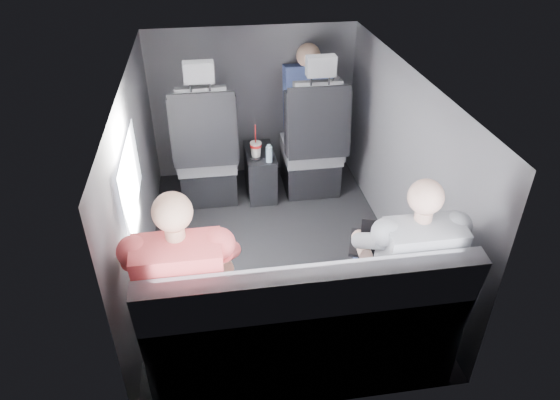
{
  "coord_description": "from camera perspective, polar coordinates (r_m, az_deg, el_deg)",
  "views": [
    {
      "loc": [
        -0.41,
        -2.9,
        2.35
      ],
      "look_at": [
        0.03,
        -0.05,
        0.5
      ],
      "focal_mm": 32.0,
      "sensor_mm": 36.0,
      "label": 1
    }
  ],
  "objects": [
    {
      "name": "laptop_white",
      "position": [
        2.74,
        -10.23,
        -6.56
      ],
      "size": [
        0.39,
        0.37,
        0.27
      ],
      "color": "silver",
      "rests_on": "passenger_rear_left"
    },
    {
      "name": "front_seat_left",
      "position": [
        4.22,
        -8.38,
        4.8
      ],
      "size": [
        0.52,
        0.58,
        1.26
      ],
      "color": "black",
      "rests_on": "floor"
    },
    {
      "name": "floor",
      "position": [
        3.75,
        -0.61,
        -6.06
      ],
      "size": [
        2.6,
        2.6,
        0.0
      ],
      "primitive_type": "plane",
      "color": "black",
      "rests_on": "ground"
    },
    {
      "name": "water_bottle",
      "position": [
        4.08,
        -1.26,
        5.29
      ],
      "size": [
        0.05,
        0.05,
        0.16
      ],
      "color": "#ADCBEA",
      "rests_on": "center_console"
    },
    {
      "name": "panel_back",
      "position": [
        2.35,
        3.96,
        -12.83
      ],
      "size": [
        1.8,
        0.02,
        1.35
      ],
      "primitive_type": "cube",
      "color": "#56565B",
      "rests_on": "floor"
    },
    {
      "name": "panel_left",
      "position": [
        3.38,
        -15.95,
        1.66
      ],
      "size": [
        0.02,
        2.6,
        1.35
      ],
      "primitive_type": "cube",
      "color": "#56565B",
      "rests_on": "floor"
    },
    {
      "name": "side_window",
      "position": [
        3.01,
        -16.68,
        2.46
      ],
      "size": [
        0.02,
        0.75,
        0.42
      ],
      "primitive_type": "cube",
      "color": "white",
      "rests_on": "panel_left"
    },
    {
      "name": "soda_cup",
      "position": [
        4.16,
        -2.78,
        5.85
      ],
      "size": [
        0.1,
        0.1,
        0.29
      ],
      "color": "white",
      "rests_on": "center_console"
    },
    {
      "name": "panel_front",
      "position": [
        4.54,
        -3.05,
        11.0
      ],
      "size": [
        1.8,
        0.02,
        1.35
      ],
      "primitive_type": "cube",
      "color": "#56565B",
      "rests_on": "floor"
    },
    {
      "name": "panel_right",
      "position": [
        3.59,
        13.72,
        3.93
      ],
      "size": [
        0.02,
        2.6,
        1.35
      ],
      "primitive_type": "cube",
      "color": "#56565B",
      "rests_on": "floor"
    },
    {
      "name": "ceiling",
      "position": [
        3.09,
        -0.76,
        13.85
      ],
      "size": [
        2.6,
        2.6,
        0.0
      ],
      "primitive_type": "plane",
      "rotation": [
        3.14,
        0.0,
        0.0
      ],
      "color": "#B2B2AD",
      "rests_on": "panel_back"
    },
    {
      "name": "passenger_rear_left",
      "position": [
        2.59,
        -10.84,
        -9.51
      ],
      "size": [
        0.51,
        0.63,
        1.24
      ],
      "color": "#38373D",
      "rests_on": "rear_bench"
    },
    {
      "name": "center_console",
      "position": [
        4.36,
        -2.28,
        3.18
      ],
      "size": [
        0.24,
        0.48,
        0.41
      ],
      "color": "black",
      "rests_on": "floor"
    },
    {
      "name": "passenger_rear_right",
      "position": [
        2.77,
        13.95,
        -7.16
      ],
      "size": [
        0.48,
        0.61,
        1.2
      ],
      "color": "navy",
      "rests_on": "rear_bench"
    },
    {
      "name": "laptop_black",
      "position": [
        2.85,
        12.04,
        -5.03
      ],
      "size": [
        0.43,
        0.44,
        0.26
      ],
      "color": "black",
      "rests_on": "passenger_rear_right"
    },
    {
      "name": "passenger_front_right",
      "position": [
        4.39,
        3.11,
        11.29
      ],
      "size": [
        0.4,
        0.4,
        0.81
      ],
      "color": "navy",
      "rests_on": "front_seat_right"
    },
    {
      "name": "seatbelt",
      "position": [
        3.98,
        4.43,
        9.71
      ],
      "size": [
        0.35,
        0.11,
        0.59
      ],
      "primitive_type": "cube",
      "rotation": [
        -0.14,
        0.49,
        0.0
      ],
      "color": "black",
      "rests_on": "front_seat_right"
    },
    {
      "name": "rear_bench",
      "position": [
        2.77,
        2.61,
        -14.68
      ],
      "size": [
        1.6,
        0.57,
        0.92
      ],
      "color": "slate",
      "rests_on": "floor"
    },
    {
      "name": "front_seat_right",
      "position": [
        4.3,
        3.72,
        5.69
      ],
      "size": [
        0.52,
        0.58,
        1.26
      ],
      "color": "black",
      "rests_on": "floor"
    }
  ]
}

